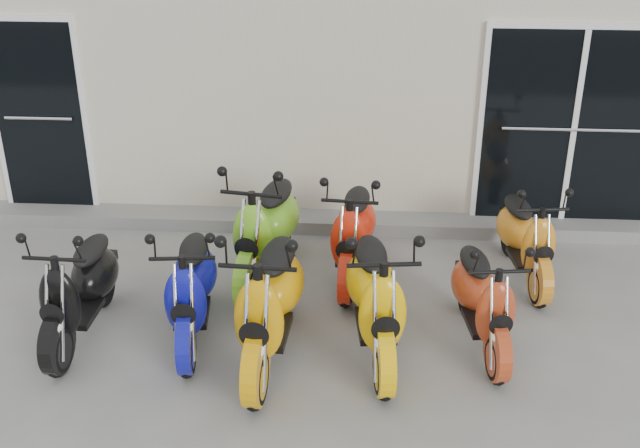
{
  "coord_description": "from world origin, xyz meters",
  "views": [
    {
      "loc": [
        0.43,
        -6.08,
        4.06
      ],
      "look_at": [
        0.0,
        0.6,
        0.75
      ],
      "focal_mm": 45.0,
      "sensor_mm": 36.0,
      "label": 1
    }
  ],
  "objects_px": {
    "scooter_front_red": "(484,287)",
    "scooter_front_blue": "(190,276)",
    "scooter_front_orange_b": "(376,284)",
    "scooter_back_green": "(266,216)",
    "scooter_front_orange_a": "(269,287)",
    "scooter_back_red": "(353,221)",
    "scooter_back_yellow": "(527,227)",
    "scooter_front_black": "(77,276)"
  },
  "relations": [
    {
      "from": "scooter_back_red",
      "to": "scooter_front_orange_a",
      "type": "bearing_deg",
      "value": -109.76
    },
    {
      "from": "scooter_front_orange_b",
      "to": "scooter_back_green",
      "type": "bearing_deg",
      "value": 124.96
    },
    {
      "from": "scooter_front_orange_a",
      "to": "scooter_front_orange_b",
      "type": "bearing_deg",
      "value": 13.62
    },
    {
      "from": "scooter_front_red",
      "to": "scooter_back_green",
      "type": "bearing_deg",
      "value": 144.54
    },
    {
      "from": "scooter_front_black",
      "to": "scooter_front_orange_a",
      "type": "height_order",
      "value": "scooter_front_orange_a"
    },
    {
      "from": "scooter_front_orange_b",
      "to": "scooter_front_black",
      "type": "bearing_deg",
      "value": 171.69
    },
    {
      "from": "scooter_back_red",
      "to": "scooter_back_yellow",
      "type": "relative_size",
      "value": 1.08
    },
    {
      "from": "scooter_front_blue",
      "to": "scooter_front_orange_b",
      "type": "relative_size",
      "value": 0.92
    },
    {
      "from": "scooter_front_orange_b",
      "to": "scooter_back_yellow",
      "type": "relative_size",
      "value": 1.17
    },
    {
      "from": "scooter_back_yellow",
      "to": "scooter_front_orange_a",
      "type": "bearing_deg",
      "value": -154.44
    },
    {
      "from": "scooter_front_blue",
      "to": "scooter_back_yellow",
      "type": "distance_m",
      "value": 3.3
    },
    {
      "from": "scooter_front_red",
      "to": "scooter_front_orange_b",
      "type": "bearing_deg",
      "value": -178.05
    },
    {
      "from": "scooter_front_red",
      "to": "scooter_front_blue",
      "type": "bearing_deg",
      "value": 172.87
    },
    {
      "from": "scooter_front_orange_a",
      "to": "scooter_front_red",
      "type": "height_order",
      "value": "scooter_front_orange_a"
    },
    {
      "from": "scooter_front_orange_a",
      "to": "scooter_back_green",
      "type": "bearing_deg",
      "value": 101.83
    },
    {
      "from": "scooter_back_green",
      "to": "scooter_back_red",
      "type": "relative_size",
      "value": 1.1
    },
    {
      "from": "scooter_front_red",
      "to": "scooter_back_yellow",
      "type": "height_order",
      "value": "scooter_front_red"
    },
    {
      "from": "scooter_front_blue",
      "to": "scooter_back_yellow",
      "type": "xyz_separation_m",
      "value": [
        3.07,
        1.22,
        -0.04
      ]
    },
    {
      "from": "scooter_front_blue",
      "to": "scooter_front_red",
      "type": "distance_m",
      "value": 2.51
    },
    {
      "from": "scooter_front_orange_a",
      "to": "scooter_front_black",
      "type": "bearing_deg",
      "value": 175.92
    },
    {
      "from": "scooter_front_blue",
      "to": "scooter_front_red",
      "type": "bearing_deg",
      "value": -5.67
    },
    {
      "from": "scooter_front_blue",
      "to": "scooter_back_green",
      "type": "distance_m",
      "value": 1.19
    },
    {
      "from": "scooter_front_red",
      "to": "scooter_back_yellow",
      "type": "relative_size",
      "value": 1.0
    },
    {
      "from": "scooter_front_orange_b",
      "to": "scooter_back_red",
      "type": "relative_size",
      "value": 1.08
    },
    {
      "from": "scooter_back_red",
      "to": "scooter_back_yellow",
      "type": "xyz_separation_m",
      "value": [
        1.7,
        0.06,
        -0.04
      ]
    },
    {
      "from": "scooter_front_black",
      "to": "scooter_back_yellow",
      "type": "distance_m",
      "value": 4.23
    },
    {
      "from": "scooter_front_orange_a",
      "to": "scooter_front_red",
      "type": "relative_size",
      "value": 1.21
    },
    {
      "from": "scooter_front_red",
      "to": "scooter_back_yellow",
      "type": "bearing_deg",
      "value": 57.12
    },
    {
      "from": "scooter_front_orange_b",
      "to": "scooter_back_yellow",
      "type": "distance_m",
      "value": 2.0
    },
    {
      "from": "scooter_back_green",
      "to": "scooter_back_yellow",
      "type": "xyz_separation_m",
      "value": [
        2.55,
        0.15,
        -0.11
      ]
    },
    {
      "from": "scooter_front_red",
      "to": "scooter_back_red",
      "type": "relative_size",
      "value": 0.93
    },
    {
      "from": "scooter_front_black",
      "to": "scooter_back_green",
      "type": "bearing_deg",
      "value": 39.29
    },
    {
      "from": "scooter_front_orange_a",
      "to": "scooter_back_yellow",
      "type": "distance_m",
      "value": 2.79
    },
    {
      "from": "scooter_back_green",
      "to": "scooter_front_black",
      "type": "bearing_deg",
      "value": -133.88
    },
    {
      "from": "scooter_back_yellow",
      "to": "scooter_back_green",
      "type": "bearing_deg",
      "value": 176.18
    },
    {
      "from": "scooter_front_blue",
      "to": "scooter_back_red",
      "type": "distance_m",
      "value": 1.8
    },
    {
      "from": "scooter_front_black",
      "to": "scooter_front_orange_a",
      "type": "bearing_deg",
      "value": -5.53
    },
    {
      "from": "scooter_back_red",
      "to": "scooter_front_black",
      "type": "bearing_deg",
      "value": -147.94
    },
    {
      "from": "scooter_back_yellow",
      "to": "scooter_front_black",
      "type": "bearing_deg",
      "value": -169.49
    },
    {
      "from": "scooter_back_green",
      "to": "scooter_back_yellow",
      "type": "height_order",
      "value": "scooter_back_green"
    },
    {
      "from": "scooter_front_orange_a",
      "to": "scooter_front_red",
      "type": "bearing_deg",
      "value": 13.38
    },
    {
      "from": "scooter_front_black",
      "to": "scooter_front_blue",
      "type": "distance_m",
      "value": 0.97
    }
  ]
}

